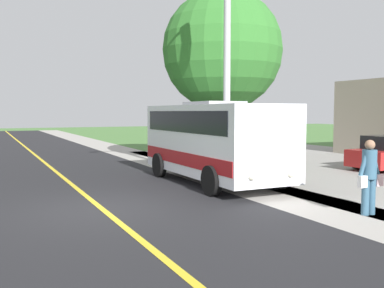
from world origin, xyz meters
TOP-DOWN VIEW (x-y plane):
  - ground_plane at (0.00, 0.00)m, footprint 120.00×120.00m
  - road_surface at (0.00, 0.00)m, footprint 8.00×100.00m
  - sidewalk at (-5.20, 0.00)m, footprint 2.40×100.00m
  - road_centre_line at (0.00, 0.00)m, footprint 0.16×100.00m
  - shuttle_bus_front at (-4.49, -2.37)m, footprint 2.63×6.83m
  - pedestrian_with_bags at (-5.57, 3.38)m, footprint 0.72×0.34m
  - street_light_pole at (-4.88, -2.36)m, footprint 1.97×0.24m
  - tree_curbside at (-7.40, -6.95)m, footprint 5.51×5.51m

SIDE VIEW (x-z plane):
  - ground_plane at x=0.00m, z-range 0.00..0.00m
  - sidewalk at x=-5.20m, z-range 0.00..0.01m
  - road_surface at x=0.00m, z-range 0.00..0.01m
  - road_centre_line at x=0.00m, z-range 0.01..0.01m
  - pedestrian_with_bags at x=-5.57m, z-range 0.07..1.86m
  - shuttle_bus_front at x=-4.49m, z-range 0.14..2.94m
  - street_light_pole at x=-4.88m, z-range 0.41..8.47m
  - tree_curbside at x=-7.40m, z-range 1.24..9.26m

